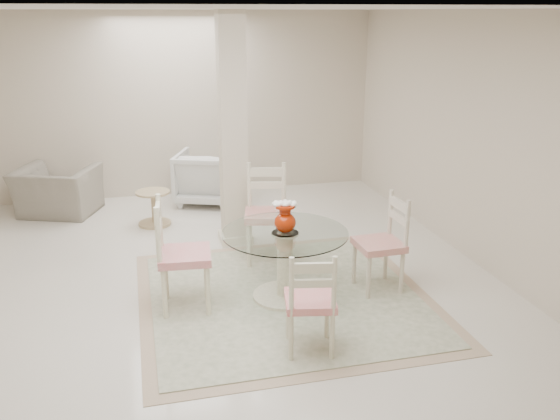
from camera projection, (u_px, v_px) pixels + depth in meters
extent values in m
plane|color=silver|center=(208.00, 291.00, 5.96)|extent=(7.00, 7.00, 0.00)
cube|color=beige|center=(175.00, 106.00, 8.75)|extent=(6.00, 0.02, 2.70)
cube|color=beige|center=(310.00, 370.00, 2.31)|extent=(6.00, 0.02, 2.70)
cube|color=beige|center=(488.00, 144.00, 6.21)|extent=(0.02, 7.00, 2.70)
cube|color=white|center=(196.00, 8.00, 5.10)|extent=(6.00, 7.00, 0.02)
cube|color=beige|center=(233.00, 132.00, 6.84)|extent=(0.30, 0.30, 2.70)
cube|color=tan|center=(285.00, 298.00, 5.82)|extent=(2.80, 2.80, 0.01)
cube|color=beige|center=(285.00, 297.00, 5.82)|extent=(2.56, 2.56, 0.01)
cylinder|color=#FAF6CE|center=(285.00, 296.00, 5.81)|extent=(0.63, 0.63, 0.05)
cylinder|color=#FAF6CE|center=(285.00, 265.00, 5.71)|extent=(0.16, 0.16, 0.65)
cylinder|color=#FAF6CE|center=(285.00, 235.00, 5.61)|extent=(0.26, 0.26, 0.03)
cylinder|color=white|center=(285.00, 233.00, 5.60)|extent=(1.20, 1.20, 0.01)
ellipsoid|color=#9F2004|center=(285.00, 223.00, 5.57)|extent=(0.20, 0.20, 0.19)
cylinder|color=#9F2004|center=(285.00, 211.00, 5.53)|extent=(0.11, 0.11, 0.06)
cylinder|color=#9F2004|center=(285.00, 206.00, 5.52)|extent=(0.18, 0.18, 0.02)
ellipsoid|color=white|center=(285.00, 204.00, 5.51)|extent=(0.12, 0.12, 0.05)
ellipsoid|color=white|center=(291.00, 204.00, 5.55)|extent=(0.12, 0.12, 0.05)
ellipsoid|color=white|center=(278.00, 204.00, 5.53)|extent=(0.12, 0.12, 0.05)
cylinder|color=beige|center=(354.00, 264.00, 6.05)|extent=(0.04, 0.04, 0.45)
cylinder|color=beige|center=(369.00, 278.00, 5.72)|extent=(0.04, 0.04, 0.45)
cylinder|color=beige|center=(386.00, 260.00, 6.14)|extent=(0.04, 0.04, 0.45)
cylinder|color=beige|center=(402.00, 274.00, 5.82)|extent=(0.04, 0.04, 0.45)
cube|color=#B22113|center=(379.00, 245.00, 5.85)|extent=(0.45, 0.45, 0.07)
cube|color=beige|center=(399.00, 211.00, 5.80)|extent=(0.06, 0.40, 0.53)
cylinder|color=beige|center=(249.00, 247.00, 6.43)|extent=(0.05, 0.05, 0.50)
cylinder|color=beige|center=(285.00, 246.00, 6.44)|extent=(0.05, 0.05, 0.50)
cylinder|color=beige|center=(250.00, 234.00, 6.80)|extent=(0.05, 0.05, 0.50)
cylinder|color=beige|center=(284.00, 233.00, 6.81)|extent=(0.05, 0.05, 0.50)
cube|color=red|center=(267.00, 216.00, 6.53)|extent=(0.57, 0.57, 0.08)
cube|color=beige|center=(266.00, 179.00, 6.62)|extent=(0.43, 0.14, 0.59)
cylinder|color=#F4EEC9|center=(208.00, 292.00, 5.40)|extent=(0.05, 0.05, 0.50)
cylinder|color=#F4EEC9|center=(206.00, 274.00, 5.77)|extent=(0.05, 0.05, 0.50)
cylinder|color=#F4EEC9|center=(165.00, 295.00, 5.34)|extent=(0.05, 0.05, 0.50)
cylinder|color=#F4EEC9|center=(166.00, 277.00, 5.71)|extent=(0.05, 0.05, 0.50)
cube|color=#B4131A|center=(185.00, 256.00, 5.46)|extent=(0.52, 0.52, 0.08)
cube|color=#F4EEC9|center=(158.00, 220.00, 5.32)|extent=(0.08, 0.44, 0.58)
cylinder|color=beige|center=(327.00, 317.00, 5.04)|extent=(0.04, 0.04, 0.42)
cylinder|color=beige|center=(288.00, 318.00, 5.02)|extent=(0.04, 0.04, 0.42)
cylinder|color=beige|center=(332.00, 337.00, 4.72)|extent=(0.04, 0.04, 0.42)
cylinder|color=beige|center=(291.00, 338.00, 4.71)|extent=(0.04, 0.04, 0.42)
cube|color=red|center=(310.00, 301.00, 4.79)|extent=(0.47, 0.47, 0.06)
cube|color=beige|center=(313.00, 276.00, 4.52)|extent=(0.37, 0.11, 0.49)
imported|color=gray|center=(57.00, 191.00, 8.14)|extent=(1.26, 1.18, 0.66)
imported|color=silver|center=(207.00, 177.00, 8.62)|extent=(1.06, 1.08, 0.76)
cylinder|color=tan|center=(155.00, 223.00, 7.82)|extent=(0.42, 0.42, 0.04)
cylinder|color=tan|center=(154.00, 208.00, 7.75)|extent=(0.06, 0.06, 0.41)
cylinder|color=tan|center=(153.00, 192.00, 7.68)|extent=(0.44, 0.44, 0.03)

